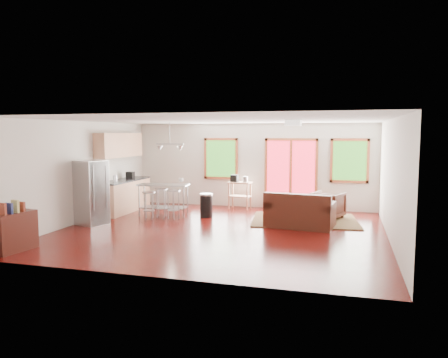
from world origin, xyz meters
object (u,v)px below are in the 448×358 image
(loveseat, at_px, (300,213))
(coffee_table, at_px, (305,209))
(armchair, at_px, (327,204))
(kitchen_cart, at_px, (239,186))
(island, at_px, (163,194))
(ottoman, at_px, (286,208))
(refrigerator, at_px, (92,192))
(rug, at_px, (305,220))

(loveseat, height_order, coffee_table, loveseat)
(armchair, relative_size, kitchen_cart, 0.77)
(armchair, bearing_deg, kitchen_cart, 4.19)
(loveseat, xyz_separation_m, island, (-3.83, 0.50, 0.27))
(coffee_table, distance_m, ottoman, 0.90)
(armchair, xyz_separation_m, ottoman, (-1.14, 0.22, -0.19))
(ottoman, xyz_separation_m, island, (-3.29, -1.02, 0.40))
(ottoman, bearing_deg, armchair, -11.06)
(refrigerator, bearing_deg, loveseat, 29.97)
(island, relative_size, kitchen_cart, 1.40)
(refrigerator, bearing_deg, coffee_table, 38.54)
(coffee_table, height_order, ottoman, ottoman)
(coffee_table, distance_m, armchair, 0.71)
(refrigerator, distance_m, kitchen_cart, 4.43)
(armchair, distance_m, kitchen_cart, 2.81)
(kitchen_cart, bearing_deg, coffee_table, -31.40)
(rug, xyz_separation_m, armchair, (0.56, 0.46, 0.39))
(rug, relative_size, ottoman, 4.27)
(island, distance_m, kitchen_cart, 2.42)
(ottoman, bearing_deg, coffee_table, -48.05)
(armchair, bearing_deg, coffee_table, 60.90)
(loveseat, relative_size, coffee_table, 1.83)
(rug, xyz_separation_m, island, (-3.87, -0.34, 0.60))
(armchair, bearing_deg, refrigerator, 44.47)
(rug, height_order, island, island)
(island, xyz_separation_m, kitchen_cart, (1.77, 1.64, 0.10))
(rug, bearing_deg, armchair, 39.22)
(loveseat, bearing_deg, armchair, 71.91)
(armchair, bearing_deg, ottoman, 10.80)
(refrigerator, bearing_deg, ottoman, 47.70)
(armchair, height_order, island, island)
(refrigerator, bearing_deg, armchair, 40.61)
(kitchen_cart, bearing_deg, loveseat, -46.16)
(refrigerator, relative_size, island, 1.11)
(rug, bearing_deg, kitchen_cart, 148.19)
(coffee_table, relative_size, ottoman, 1.48)
(coffee_table, xyz_separation_m, ottoman, (-0.60, 0.67, -0.10))
(refrigerator, xyz_separation_m, island, (1.26, 1.58, -0.20))
(rug, distance_m, loveseat, 0.90)
(rug, relative_size, kitchen_cart, 2.61)
(refrigerator, bearing_deg, rug, 38.46)
(loveseat, bearing_deg, island, 179.56)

